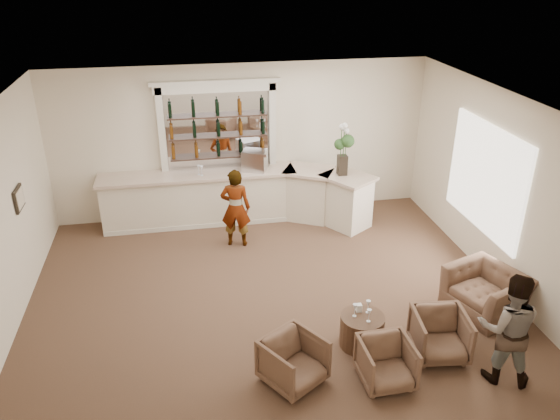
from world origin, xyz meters
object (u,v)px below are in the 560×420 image
object	(u,v)px
armchair_center	(386,363)
armchair_far	(486,292)
cocktail_table	(362,330)
armchair_left	(293,361)
guest	(508,329)
flower_vase	(343,146)
bar_counter	(239,197)
armchair_right	(440,335)
sommelier	(236,208)
espresso_machine	(255,160)

from	to	relation	value
armchair_center	armchair_far	world-z (taller)	armchair_far
cocktail_table	armchair_left	bearing A→B (deg)	-153.39
guest	flower_vase	xyz separation A→B (m)	(-0.84, 4.94, 0.94)
cocktail_table	armchair_center	xyz separation A→B (m)	(0.07, -0.82, 0.07)
bar_counter	armchair_left	size ratio (longest dim) A/B	7.55
bar_counter	cocktail_table	world-z (taller)	bar_counter
armchair_right	cocktail_table	bearing A→B (deg)	164.62
armchair_right	armchair_far	xyz separation A→B (m)	(1.19, 0.86, 0.02)
guest	armchair_right	distance (m)	0.98
bar_counter	armchair_left	distance (m)	5.01
sommelier	guest	size ratio (longest dim) A/B	0.98
bar_counter	armchair_far	bearing A→B (deg)	-48.48
guest	espresso_machine	bearing A→B (deg)	-40.86
armchair_left	guest	bearing A→B (deg)	-41.48
cocktail_table	armchair_right	distance (m)	1.11
cocktail_table	armchair_far	size ratio (longest dim) A/B	0.58
armchair_far	bar_counter	bearing A→B (deg)	-158.87
sommelier	guest	xyz separation A→B (m)	(3.12, -4.44, 0.02)
guest	sommelier	bearing A→B (deg)	-30.73
espresso_machine	armchair_right	bearing A→B (deg)	-46.84
bar_counter	armchair_left	xyz separation A→B (m)	(0.15, -5.01, -0.23)
sommelier	guest	world-z (taller)	guest
cocktail_table	armchair_right	bearing A→B (deg)	-22.49
armchair_left	armchair_center	distance (m)	1.25
guest	espresso_machine	world-z (taller)	guest
bar_counter	espresso_machine	world-z (taller)	espresso_machine
armchair_center	espresso_machine	bearing A→B (deg)	99.23
armchair_far	armchair_left	bearing A→B (deg)	-93.58
armchair_right	espresso_machine	size ratio (longest dim) A/B	1.57
sommelier	armchair_left	xyz separation A→B (m)	(0.32, -4.00, -0.46)
guest	armchair_left	xyz separation A→B (m)	(-2.80, 0.43, -0.47)
sommelier	flower_vase	size ratio (longest dim) A/B	1.45
armchair_right	bar_counter	bearing A→B (deg)	122.81
sommelier	guest	distance (m)	5.43
cocktail_table	armchair_left	size ratio (longest dim) A/B	0.86
sommelier	flower_vase	bearing A→B (deg)	-154.74
bar_counter	espresso_machine	xyz separation A→B (m)	(0.38, 0.09, 0.78)
sommelier	armchair_left	size ratio (longest dim) A/B	2.11
guest	armchair_center	xyz separation A→B (m)	(-1.57, 0.20, -0.49)
armchair_center	guest	bearing A→B (deg)	-8.60
cocktail_table	armchair_right	size ratio (longest dim) A/B	0.85
armchair_right	armchair_far	bearing A→B (deg)	43.00
bar_counter	flower_vase	xyz separation A→B (m)	(2.11, -0.50, 1.19)
guest	armchair_left	size ratio (longest dim) A/B	2.16
bar_counter	cocktail_table	distance (m)	4.63
armchair_center	espresso_machine	xyz separation A→B (m)	(-1.00, 5.33, 1.03)
armchair_left	armchair_center	bearing A→B (deg)	-43.57
espresso_machine	guest	bearing A→B (deg)	-43.47
sommelier	flower_vase	distance (m)	2.52
flower_vase	espresso_machine	bearing A→B (deg)	161.15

